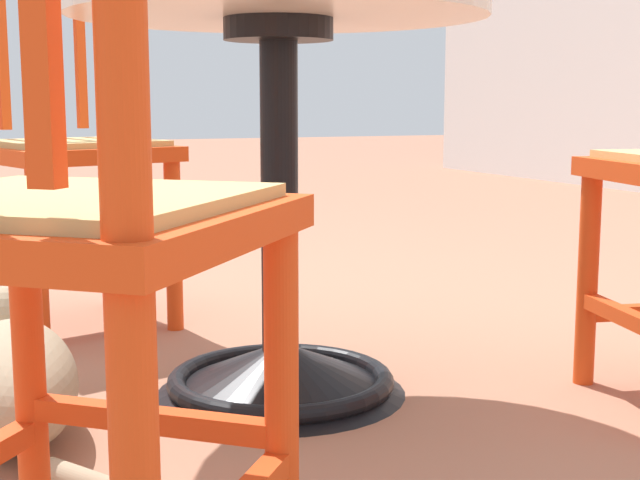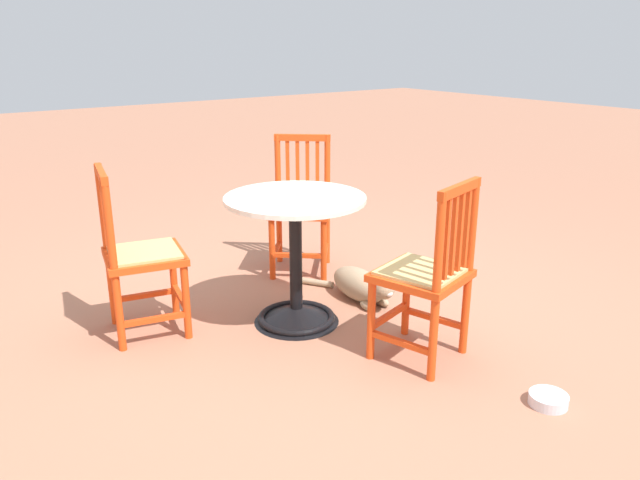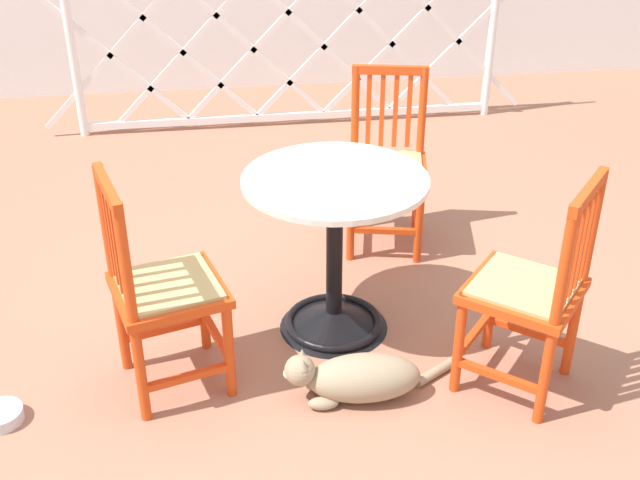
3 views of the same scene
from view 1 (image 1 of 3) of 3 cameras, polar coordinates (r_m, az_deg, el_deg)
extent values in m
plane|color=#A36B51|center=(1.84, -9.16, -8.88)|extent=(24.00, 24.00, 0.00)
cone|color=black|center=(1.74, -2.51, -8.08)|extent=(0.48, 0.48, 0.10)
torus|color=black|center=(1.75, -2.50, -8.86)|extent=(0.44, 0.44, 0.04)
cylinder|color=black|center=(1.68, -2.58, 2.51)|extent=(0.07, 0.07, 0.66)
cylinder|color=black|center=(1.68, -2.66, 13.20)|extent=(0.20, 0.20, 0.04)
cylinder|color=silver|center=(1.68, -2.66, 14.31)|extent=(0.76, 0.76, 0.02)
cylinder|color=#D64214|center=(1.21, -17.95, -7.50)|extent=(0.04, 0.04, 0.45)
cylinder|color=#D64214|center=(1.05, -2.46, -9.45)|extent=(0.04, 0.04, 0.45)
cylinder|color=#D64214|center=(0.70, -12.11, 0.46)|extent=(0.04, 0.04, 0.91)
cube|color=#D64214|center=(1.14, -10.68, -11.13)|extent=(0.24, 0.28, 0.03)
cube|color=#D64214|center=(0.93, -16.03, 0.92)|extent=(0.56, 0.56, 0.04)
cube|color=tan|center=(0.93, -16.09, 2.26)|extent=(0.49, 0.49, 0.02)
cylinder|color=#D64214|center=(1.84, 16.62, -1.95)|extent=(0.04, 0.04, 0.45)
cube|color=#D64214|center=(1.70, 19.14, -4.79)|extent=(0.34, 0.10, 0.03)
cylinder|color=#D64214|center=(2.21, -9.27, 0.05)|extent=(0.04, 0.04, 0.45)
cylinder|color=#D64214|center=(2.07, -17.45, -0.84)|extent=(0.04, 0.04, 0.45)
cylinder|color=#D64214|center=(2.49, -13.32, 6.20)|extent=(0.04, 0.04, 0.91)
cube|color=#D64214|center=(2.38, -11.27, -1.50)|extent=(0.33, 0.12, 0.03)
cube|color=#D64214|center=(2.24, -18.97, -2.41)|extent=(0.33, 0.12, 0.03)
cube|color=#D64214|center=(2.15, -13.17, -1.83)|extent=(0.12, 0.33, 0.03)
cube|color=#D64214|center=(2.27, -15.29, 5.32)|extent=(0.49, 0.49, 0.04)
cube|color=tan|center=(2.27, -15.31, 5.88)|extent=(0.43, 0.43, 0.02)
cube|color=#D64214|center=(2.47, -14.96, 11.35)|extent=(0.03, 0.03, 0.39)
cube|color=#D64214|center=(2.44, -16.44, 11.32)|extent=(0.03, 0.03, 0.39)
cube|color=#D64214|center=(2.41, -17.96, 11.29)|extent=(0.03, 0.03, 0.39)
cube|color=#D64214|center=(2.39, -19.50, 11.24)|extent=(0.03, 0.03, 0.39)
ellipsoid|color=#9E896B|center=(1.59, -18.73, -8.49)|extent=(0.45, 0.22, 0.19)
ellipsoid|color=silver|center=(1.69, -18.81, -7.84)|extent=(0.19, 0.16, 0.14)
sphere|color=#9E896B|center=(1.82, -19.03, -4.58)|extent=(0.12, 0.12, 0.12)
ellipsoid|color=silver|center=(1.86, -19.04, -4.65)|extent=(0.05, 0.05, 0.04)
cone|color=#9E896B|center=(1.80, -18.09, -2.93)|extent=(0.04, 0.04, 0.04)
ellipsoid|color=#9E896B|center=(1.77, -16.97, -8.93)|extent=(0.12, 0.06, 0.05)
cylinder|color=silver|center=(2.96, -19.61, -2.12)|extent=(0.17, 0.17, 0.05)
camera|label=2|loc=(4.91, 6.38, 20.16)|focal=34.52mm
camera|label=3|loc=(3.36, -75.03, 28.67)|focal=43.85mm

